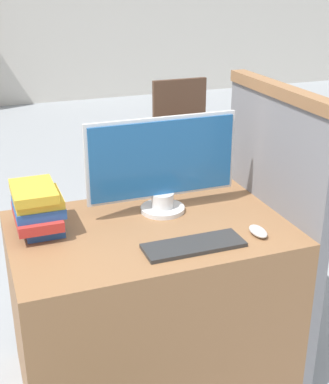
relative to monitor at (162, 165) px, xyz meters
name	(u,v)px	position (x,y,z in m)	size (l,w,h in m)	color
desk	(150,306)	(-0.10, -0.13, -0.60)	(1.12, 0.74, 0.76)	#8C603D
carrel_divider	(271,226)	(0.48, -0.11, -0.32)	(0.07, 0.78, 1.30)	slate
monitor	(162,165)	(0.00, 0.00, 0.00)	(0.65, 0.19, 0.42)	silver
keyboard	(194,245)	(0.00, -0.35, -0.21)	(0.39, 0.14, 0.02)	#2D2D2D
mouse	(258,231)	(0.27, -0.35, -0.20)	(0.06, 0.11, 0.03)	silver
book_stack	(38,208)	(-0.53, -0.01, -0.12)	(0.19, 0.28, 0.19)	#285199
far_chair	(185,135)	(0.83, 1.76, -0.45)	(0.44, 0.44, 0.95)	#4C3323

